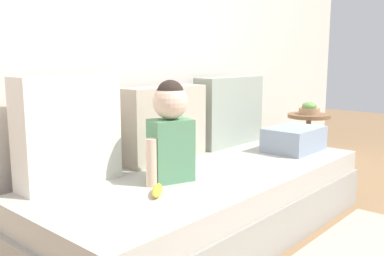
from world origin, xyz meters
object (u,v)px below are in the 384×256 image
object	(u,v)px
throw_pillow_left	(69,131)
fruit_bowl	(309,109)
couch	(208,202)
toddler	(171,129)
folded_blanket	(294,139)
throw_pillow_right	(230,111)
side_table	(308,129)
throw_pillow_center	(165,124)
banana	(157,190)

from	to	relation	value
throw_pillow_left	fruit_bowl	xyz separation A→B (m)	(2.11, -0.19, -0.07)
couch	toddler	size ratio (longest dim) A/B	4.13
throw_pillow_left	folded_blanket	distance (m)	1.48
throw_pillow_right	side_table	size ratio (longest dim) A/B	1.15
couch	throw_pillow_center	xyz separation A→B (m)	(0.00, 0.34, 0.40)
folded_blanket	couch	bearing A→B (deg)	171.73
throw_pillow_right	banana	bearing A→B (deg)	-158.91
banana	fruit_bowl	xyz separation A→B (m)	(1.95, 0.24, 0.17)
toddler	couch	bearing A→B (deg)	-4.15
couch	throw_pillow_left	distance (m)	0.85
throw_pillow_left	folded_blanket	size ratio (longest dim) A/B	1.31
couch	banana	distance (m)	0.52
couch	folded_blanket	size ratio (longest dim) A/B	5.17
couch	throw_pillow_center	size ratio (longest dim) A/B	3.66
fruit_bowl	folded_blanket	bearing A→B (deg)	-160.64
couch	throw_pillow_right	distance (m)	0.84
fruit_bowl	throw_pillow_left	bearing A→B (deg)	174.74
side_table	fruit_bowl	world-z (taller)	fruit_bowl
throw_pillow_right	folded_blanket	distance (m)	0.49
throw_pillow_left	throw_pillow_right	world-z (taller)	throw_pillow_left
throw_pillow_left	banana	world-z (taller)	throw_pillow_left
side_table	throw_pillow_center	bearing A→B (deg)	172.48
couch	toddler	distance (m)	0.52
couch	throw_pillow_center	world-z (taller)	throw_pillow_center
couch	side_table	bearing A→B (deg)	5.56
throw_pillow_center	side_table	bearing A→B (deg)	-7.52
throw_pillow_left	banana	size ratio (longest dim) A/B	3.09
throw_pillow_left	throw_pillow_right	size ratio (longest dim) A/B	0.89
throw_pillow_right	fruit_bowl	bearing A→B (deg)	-13.15
banana	fruit_bowl	size ratio (longest dim) A/B	1.00
toddler	throw_pillow_right	bearing A→B (deg)	19.21
couch	throw_pillow_left	size ratio (longest dim) A/B	3.93
toddler	side_table	xyz separation A→B (m)	(1.75, 0.12, -0.23)
throw_pillow_center	banana	bearing A→B (deg)	-137.81
throw_pillow_center	banana	distance (m)	0.67
couch	throw_pillow_left	bearing A→B (deg)	152.18
banana	throw_pillow_center	bearing A→B (deg)	42.19
throw_pillow_center	throw_pillow_right	bearing A→B (deg)	0.00
throw_pillow_center	fruit_bowl	bearing A→B (deg)	-7.52
couch	fruit_bowl	world-z (taller)	fruit_bowl
throw_pillow_center	side_table	size ratio (longest dim) A/B	1.10
throw_pillow_left	fruit_bowl	size ratio (longest dim) A/B	3.10
side_table	banana	bearing A→B (deg)	-173.10
toddler	banana	xyz separation A→B (m)	(-0.20, -0.11, -0.24)
throw_pillow_right	folded_blanket	world-z (taller)	throw_pillow_right
throw_pillow_right	throw_pillow_left	bearing A→B (deg)	180.00
couch	throw_pillow_right	world-z (taller)	throw_pillow_right
banana	folded_blanket	xyz separation A→B (m)	(1.23, -0.02, 0.06)
couch	banana	xyz separation A→B (m)	(-0.47, -0.09, 0.20)
throw_pillow_right	side_table	world-z (taller)	throw_pillow_right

